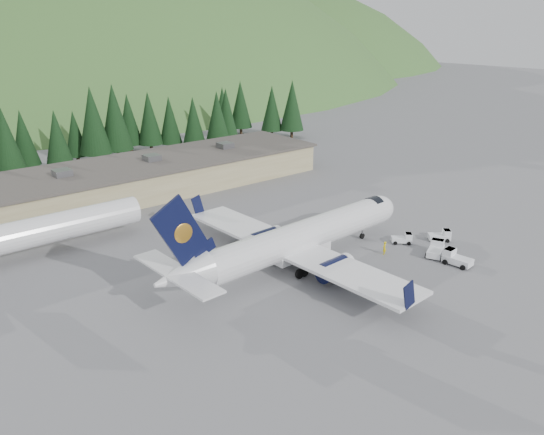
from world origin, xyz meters
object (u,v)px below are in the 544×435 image
Objects in this scene: baggage_tug_a at (436,249)px; baggage_tug_d at (403,239)px; second_airliner at (28,233)px; baggage_tug_c at (455,258)px; airliner at (298,240)px; baggage_tug_b at (441,236)px; terminal_building at (126,180)px; ramp_worker at (384,248)px.

baggage_tug_d is (-0.03, 4.90, -0.17)m from baggage_tug_a.
baggage_tug_a is 4.90m from baggage_tug_d.
second_airliner is 7.44× the size of baggage_tug_a.
baggage_tug_c is at bearing -50.31° from baggage_tug_d.
airliner is 20.90m from baggage_tug_b.
second_airliner is at bearing 116.87° from baggage_tug_a.
baggage_tug_d is (-4.61, 2.60, -0.05)m from baggage_tug_b.
terminal_building is at bearing 87.36° from baggage_tug_a.
airliner is at bearing -46.23° from ramp_worker.
second_airliner is at bearing -141.22° from terminal_building.
baggage_tug_a is at bearing -16.43° from baggage_tug_c.
terminal_building is (-23.64, 44.52, 1.96)m from baggage_tug_b.
baggage_tug_a is at bearing -32.63° from airliner.
airliner is at bearing -84.08° from terminal_building.
baggage_tug_b is at bearing 13.82° from baggage_tug_d.
second_airliner is 9.95× the size of baggage_tug_d.
baggage_tug_c is (-5.10, -5.32, 0.13)m from baggage_tug_b.
terminal_building is (-18.55, 49.84, 1.83)m from baggage_tug_c.
second_airliner is at bearing -60.29° from ramp_worker.
baggage_tug_a is at bearing -67.85° from terminal_building.
terminal_building is at bearing 160.06° from baggage_tug_b.
baggage_tug_b is at bearing -33.21° from second_airliner.
terminal_building is at bearing 93.40° from airliner.
second_airliner is 52.13m from baggage_tug_b.
second_airliner is 25.55m from terminal_building.
ramp_worker is at bearing 113.73° from baggage_tug_a.
ramp_worker is (14.32, -42.62, -1.78)m from terminal_building.
second_airliner is 16.36× the size of ramp_worker.
baggage_tug_c is at bearing -91.68° from baggage_tug_b.
airliner is 18.93m from baggage_tug_c.
baggage_tug_c is at bearing -41.34° from second_airliner.
airliner is 11.59m from ramp_worker.
baggage_tug_c is 53.21m from terminal_building.
airliner is 12.16× the size of baggage_tug_b.
terminal_building reaches higher than baggage_tug_b.
airliner is 38.26m from terminal_building.
baggage_tug_c is at bearing 98.00° from ramp_worker.
baggage_tug_b is 0.86× the size of baggage_tug_c.
baggage_tug_a is 2.20× the size of ramp_worker.
terminal_building reaches higher than baggage_tug_c.
terminal_building is at bearing -93.85° from ramp_worker.
baggage_tug_b is (4.58, 2.30, -0.12)m from baggage_tug_a.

